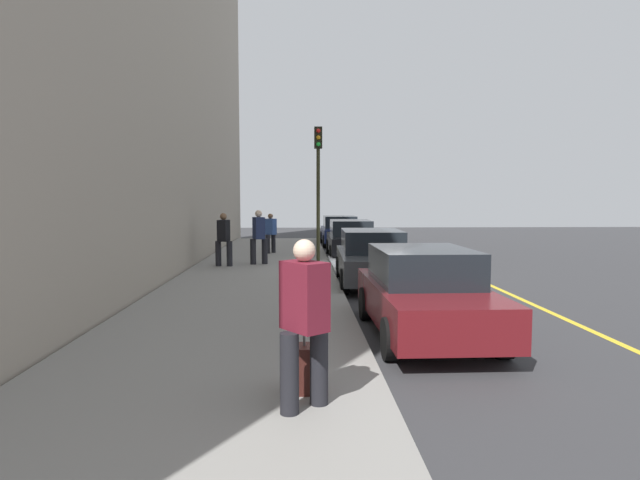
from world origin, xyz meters
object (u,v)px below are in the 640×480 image
object	(u,v)px
parked_car_charcoal	(372,258)
pedestrian_black_coat	(224,238)
traffic_light_pole	(318,173)
pedestrian_blue_coat	(271,232)
parked_car_navy	(340,231)
rolling_suitcase	(304,368)
pedestrian_navy_coat	(259,235)
parked_car_black	(351,239)
pedestrian_burgundy_coat	(304,319)
parked_car_maroon	(424,292)

from	to	relation	value
parked_car_charcoal	pedestrian_black_coat	bearing A→B (deg)	-124.09
parked_car_charcoal	traffic_light_pole	bearing A→B (deg)	-156.46
pedestrian_blue_coat	traffic_light_pole	world-z (taller)	traffic_light_pole
parked_car_navy	rolling_suitcase	distance (m)	20.96
parked_car_charcoal	pedestrian_navy_coat	xyz separation A→B (m)	(-3.56, -3.41, 0.38)
parked_car_navy	pedestrian_navy_coat	bearing A→B (deg)	-21.29
pedestrian_navy_coat	rolling_suitcase	xyz separation A→B (m)	(11.98, 1.46, -0.71)
parked_car_black	pedestrian_black_coat	distance (m)	6.01
pedestrian_black_coat	rolling_suitcase	bearing A→B (deg)	12.64
parked_car_charcoal	pedestrian_blue_coat	xyz separation A→B (m)	(-7.26, -3.21, 0.26)
pedestrian_black_coat	pedestrian_navy_coat	xyz separation A→B (m)	(-0.49, 1.12, 0.04)
parked_car_charcoal	rolling_suitcase	bearing A→B (deg)	-13.05
parked_car_charcoal	pedestrian_black_coat	world-z (taller)	pedestrian_black_coat
pedestrian_burgundy_coat	pedestrian_black_coat	world-z (taller)	pedestrian_burgundy_coat
parked_car_maroon	rolling_suitcase	xyz separation A→B (m)	(2.98, -2.10, -0.33)
parked_car_black	pedestrian_black_coat	size ratio (longest dim) A/B	2.61
pedestrian_blue_coat	rolling_suitcase	bearing A→B (deg)	4.60
parked_car_navy	pedestrian_burgundy_coat	xyz separation A→B (m)	(21.36, -2.01, 0.35)
pedestrian_black_coat	traffic_light_pole	world-z (taller)	traffic_light_pole
parked_car_black	parked_car_maroon	distance (m)	12.35
parked_car_charcoal	pedestrian_navy_coat	size ratio (longest dim) A/B	2.41
parked_car_black	rolling_suitcase	xyz separation A→B (m)	(15.34, -2.04, -0.34)
parked_car_navy	pedestrian_black_coat	bearing A→B (deg)	-26.07
parked_car_maroon	pedestrian_burgundy_coat	distance (m)	4.08
parked_car_navy	pedestrian_navy_coat	xyz separation A→B (m)	(8.88, -3.46, 0.38)
pedestrian_blue_coat	pedestrian_navy_coat	size ratio (longest dim) A/B	0.88
parked_car_maroon	pedestrian_blue_coat	distance (m)	13.14
parked_car_maroon	pedestrian_navy_coat	world-z (taller)	pedestrian_navy_coat
parked_car_maroon	pedestrian_black_coat	distance (m)	9.72
parked_car_navy	pedestrian_blue_coat	distance (m)	6.12
parked_car_black	traffic_light_pole	bearing A→B (deg)	-21.50
parked_car_maroon	traffic_light_pole	xyz separation A→B (m)	(-8.62, -1.54, 2.49)
pedestrian_blue_coat	pedestrian_black_coat	xyz separation A→B (m)	(4.19, -1.32, 0.07)
parked_car_charcoal	pedestrian_burgundy_coat	world-z (taller)	pedestrian_burgundy_coat
parked_car_charcoal	rolling_suitcase	world-z (taller)	parked_car_charcoal
parked_car_navy	parked_car_maroon	xyz separation A→B (m)	(17.88, 0.10, -0.00)
pedestrian_burgundy_coat	pedestrian_navy_coat	world-z (taller)	pedestrian_navy_coat
parked_car_maroon	pedestrian_navy_coat	bearing A→B (deg)	-158.42
rolling_suitcase	pedestrian_navy_coat	bearing A→B (deg)	-173.08
parked_car_black	pedestrian_blue_coat	bearing A→B (deg)	-96.09
parked_car_maroon	pedestrian_navy_coat	distance (m)	9.69
parked_car_navy	pedestrian_navy_coat	distance (m)	9.54
parked_car_maroon	pedestrian_black_coat	world-z (taller)	pedestrian_black_coat
parked_car_navy	pedestrian_navy_coat	world-z (taller)	pedestrian_navy_coat
rolling_suitcase	parked_car_charcoal	bearing A→B (deg)	166.95
parked_car_charcoal	pedestrian_black_coat	distance (m)	5.48
traffic_light_pole	parked_car_navy	bearing A→B (deg)	171.17
pedestrian_navy_coat	traffic_light_pole	world-z (taller)	traffic_light_pole
pedestrian_black_coat	traffic_light_pole	distance (m)	3.81
parked_car_navy	pedestrian_burgundy_coat	world-z (taller)	pedestrian_burgundy_coat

